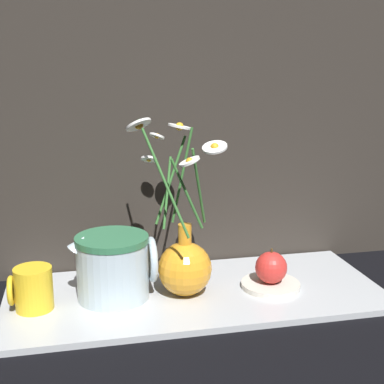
{
  "coord_description": "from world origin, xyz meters",
  "views": [
    {
      "loc": [
        -0.22,
        -0.96,
        0.45
      ],
      "look_at": [
        -0.01,
        0.0,
        0.21
      ],
      "focal_mm": 50.0,
      "sensor_mm": 36.0,
      "label": 1
    }
  ],
  "objects_px": {
    "vase_with_flowers": "(184,261)",
    "yellow_mug": "(32,289)",
    "ceramic_pitcher": "(114,264)",
    "orange_fruit": "(271,268)"
  },
  "relations": [
    {
      "from": "orange_fruit",
      "to": "ceramic_pitcher",
      "type": "bearing_deg",
      "value": 176.27
    },
    {
      "from": "vase_with_flowers",
      "to": "yellow_mug",
      "type": "height_order",
      "value": "vase_with_flowers"
    },
    {
      "from": "vase_with_flowers",
      "to": "ceramic_pitcher",
      "type": "distance_m",
      "value": 0.14
    },
    {
      "from": "ceramic_pitcher",
      "to": "orange_fruit",
      "type": "distance_m",
      "value": 0.31
    },
    {
      "from": "vase_with_flowers",
      "to": "yellow_mug",
      "type": "xyz_separation_m",
      "value": [
        -0.28,
        -0.0,
        -0.03
      ]
    },
    {
      "from": "orange_fruit",
      "to": "yellow_mug",
      "type": "bearing_deg",
      "value": 179.95
    },
    {
      "from": "ceramic_pitcher",
      "to": "orange_fruit",
      "type": "xyz_separation_m",
      "value": [
        0.31,
        -0.02,
        -0.03
      ]
    },
    {
      "from": "vase_with_flowers",
      "to": "ceramic_pitcher",
      "type": "height_order",
      "value": "vase_with_flowers"
    },
    {
      "from": "yellow_mug",
      "to": "ceramic_pitcher",
      "type": "xyz_separation_m",
      "value": [
        0.15,
        0.02,
        0.03
      ]
    },
    {
      "from": "yellow_mug",
      "to": "orange_fruit",
      "type": "distance_m",
      "value": 0.46
    }
  ]
}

